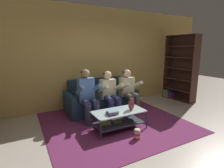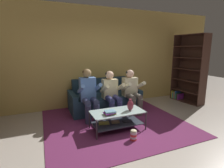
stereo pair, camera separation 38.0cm
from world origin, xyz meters
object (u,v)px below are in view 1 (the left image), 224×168
object	(u,v)px
coffee_table	(119,117)
vase	(131,105)
popcorn_tub	(137,134)
bookshelf	(180,71)
person_seated_middle	(110,92)
book_stack	(112,113)
couch	(101,100)
person_seated_left	(88,93)
person_seated_right	(129,89)

from	to	relation	value
coffee_table	vase	size ratio (longest dim) A/B	4.43
vase	popcorn_tub	bearing A→B (deg)	-110.77
bookshelf	popcorn_tub	distance (m)	3.40
person_seated_middle	book_stack	size ratio (longest dim) A/B	4.41
couch	person_seated_middle	distance (m)	0.65
couch	popcorn_tub	distance (m)	1.88
vase	person_seated_left	bearing A→B (deg)	129.44
person_seated_right	popcorn_tub	world-z (taller)	person_seated_right
vase	bookshelf	bearing A→B (deg)	21.84
person_seated_right	vase	distance (m)	0.97
person_seated_middle	vase	distance (m)	0.84
person_seated_left	book_stack	world-z (taller)	person_seated_left
bookshelf	person_seated_left	bearing A→B (deg)	-175.80
couch	coffee_table	bearing A→B (deg)	-97.84
person_seated_left	vase	bearing A→B (deg)	-50.56
book_stack	popcorn_tub	distance (m)	0.64
book_stack	bookshelf	distance (m)	3.43
person_seated_middle	person_seated_right	size ratio (longest dim) A/B	1.00
couch	coffee_table	xyz separation A→B (m)	(-0.18, -1.32, -0.02)
person_seated_right	vase	size ratio (longest dim) A/B	4.57
coffee_table	popcorn_tub	distance (m)	0.58
coffee_table	vase	bearing A→B (deg)	-11.49
person_seated_left	popcorn_tub	xyz separation A→B (m)	(0.50, -1.32, -0.57)
couch	bookshelf	world-z (taller)	bookshelf
person_seated_left	popcorn_tub	bearing A→B (deg)	-69.29
vase	popcorn_tub	size ratio (longest dim) A/B	1.17
vase	book_stack	distance (m)	0.50
vase	popcorn_tub	xyz separation A→B (m)	(-0.19, -0.49, -0.42)
couch	popcorn_tub	bearing A→B (deg)	-92.63
person_seated_left	vase	distance (m)	1.09
person_seated_left	person_seated_right	xyz separation A→B (m)	(1.17, -0.01, -0.04)
couch	vase	world-z (taller)	couch
person_seated_middle	coffee_table	world-z (taller)	person_seated_middle
person_seated_middle	popcorn_tub	distance (m)	1.42
person_seated_right	coffee_table	size ratio (longest dim) A/B	1.03
coffee_table	popcorn_tub	xyz separation A→B (m)	(0.10, -0.55, -0.16)
coffee_table	popcorn_tub	size ratio (longest dim) A/B	5.20
vase	book_stack	xyz separation A→B (m)	(-0.49, -0.04, -0.08)
coffee_table	book_stack	world-z (taller)	book_stack
couch	person_seated_left	size ratio (longest dim) A/B	1.56
person_seated_left	coffee_table	bearing A→B (deg)	-62.48
couch	person_seated_right	distance (m)	0.88
person_seated_right	book_stack	world-z (taller)	person_seated_right
person_seated_left	couch	bearing A→B (deg)	42.71
couch	person_seated_right	bearing A→B (deg)	-43.08
couch	person_seated_right	world-z (taller)	person_seated_right
book_stack	bookshelf	world-z (taller)	bookshelf
coffee_table	person_seated_left	bearing A→B (deg)	117.52
person_seated_right	book_stack	xyz separation A→B (m)	(-0.98, -0.87, -0.19)
person_seated_right	person_seated_middle	bearing A→B (deg)	-179.97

